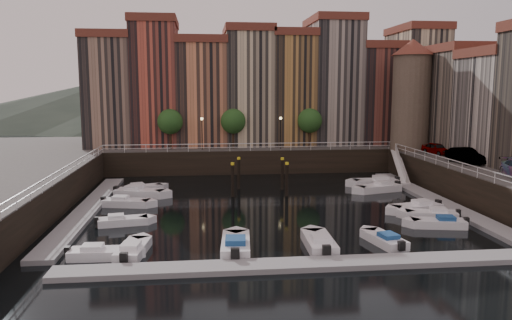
{
  "coord_description": "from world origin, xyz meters",
  "views": [
    {
      "loc": [
        -6.01,
        -45.68,
        10.87
      ],
      "look_at": [
        -0.6,
        4.0,
        3.6
      ],
      "focal_mm": 35.0,
      "sensor_mm": 36.0,
      "label": 1
    }
  ],
  "objects": [
    {
      "name": "car_b",
      "position": [
        21.05,
        2.72,
        3.8
      ],
      "size": [
        2.17,
        5.01,
        1.6
      ],
      "primitive_type": "imported",
      "rotation": [
        0.0,
        0.0,
        0.1
      ],
      "color": "gray",
      "rests_on": "quay_right"
    },
    {
      "name": "quay_far",
      "position": [
        0.0,
        26.0,
        1.5
      ],
      "size": [
        80.0,
        20.0,
        3.0
      ],
      "primitive_type": "cube",
      "color": "black",
      "rests_on": "ground"
    },
    {
      "name": "far_terrace",
      "position": [
        3.31,
        23.5,
        10.95
      ],
      "size": [
        48.7,
        10.3,
        17.5
      ],
      "color": "#95745F",
      "rests_on": "quay_far"
    },
    {
      "name": "boat_right_0",
      "position": [
        12.46,
        -9.47,
        0.34
      ],
      "size": [
        4.45,
        2.33,
        1.0
      ],
      "rotation": [
        0.0,
        0.0,
        2.95
      ],
      "color": "white",
      "rests_on": "ground"
    },
    {
      "name": "boat_left_4",
      "position": [
        -12.43,
        7.02,
        0.33
      ],
      "size": [
        4.4,
        2.92,
        0.99
      ],
      "rotation": [
        0.0,
        0.0,
        0.36
      ],
      "color": "white",
      "rests_on": "ground"
    },
    {
      "name": "boat_near_0",
      "position": [
        -10.64,
        -13.53,
        0.34
      ],
      "size": [
        2.11,
        4.51,
        1.02
      ],
      "rotation": [
        0.0,
        0.0,
        1.45
      ],
      "color": "white",
      "rests_on": "ground"
    },
    {
      "name": "car_a",
      "position": [
        21.36,
        9.71,
        3.68
      ],
      "size": [
        2.51,
        4.29,
        1.37
      ],
      "primitive_type": "imported",
      "rotation": [
        0.0,
        0.0,
        0.24
      ],
      "color": "gray",
      "rests_on": "quay_right"
    },
    {
      "name": "boat_right_1",
      "position": [
        13.1,
        -6.89,
        0.34
      ],
      "size": [
        4.5,
        2.57,
        1.01
      ],
      "rotation": [
        0.0,
        0.0,
        2.89
      ],
      "color": "white",
      "rests_on": "ground"
    },
    {
      "name": "right_terrace",
      "position": [
        26.5,
        3.8,
        9.56
      ],
      "size": [
        9.3,
        24.3,
        14.0
      ],
      "color": "#796B5B",
      "rests_on": "quay_right"
    },
    {
      "name": "mountains",
      "position": [
        1.72,
        110.0,
        7.92
      ],
      "size": [
        145.0,
        100.0,
        18.0
      ],
      "color": "#2D382D",
      "rests_on": "ground"
    },
    {
      "name": "dock_near",
      "position": [
        0.0,
        -17.0,
        0.17
      ],
      "size": [
        30.0,
        2.0,
        0.35
      ],
      "primitive_type": "cube",
      "color": "gray",
      "rests_on": "ground"
    },
    {
      "name": "boat_right_2",
      "position": [
        12.77,
        -4.59,
        0.37
      ],
      "size": [
        4.94,
        2.7,
        1.11
      ],
      "rotation": [
        0.0,
        0.0,
        3.36
      ],
      "color": "white",
      "rests_on": "ground"
    },
    {
      "name": "corner_tower",
      "position": [
        20.0,
        14.5,
        10.19
      ],
      "size": [
        5.2,
        5.2,
        13.8
      ],
      "color": "#6B5B4C",
      "rests_on": "quay_right"
    },
    {
      "name": "ground",
      "position": [
        0.0,
        0.0,
        0.0
      ],
      "size": [
        200.0,
        200.0,
        0.0
      ],
      "primitive_type": "plane",
      "color": "black",
      "rests_on": "ground"
    },
    {
      "name": "boat_left_1",
      "position": [
        -12.5,
        -6.07,
        0.32
      ],
      "size": [
        4.2,
        2.13,
        0.94
      ],
      "rotation": [
        0.0,
        0.0,
        0.17
      ],
      "color": "white",
      "rests_on": "ground"
    },
    {
      "name": "dock_right",
      "position": [
        16.2,
        -1.0,
        0.17
      ],
      "size": [
        2.0,
        28.0,
        0.35
      ],
      "primitive_type": "cube",
      "color": "gray",
      "rests_on": "ground"
    },
    {
      "name": "boat_right_3",
      "position": [
        12.52,
        4.2,
        0.39
      ],
      "size": [
        5.17,
        3.07,
        1.16
      ],
      "rotation": [
        0.0,
        0.0,
        3.42
      ],
      "color": "white",
      "rests_on": "ground"
    },
    {
      "name": "boat_near_3",
      "position": [
        6.6,
        -13.16,
        0.33
      ],
      "size": [
        2.35,
        4.37,
        0.98
      ],
      "rotation": [
        0.0,
        0.0,
        1.78
      ],
      "color": "white",
      "rests_on": "ground"
    },
    {
      "name": "dock_left",
      "position": [
        -16.2,
        -1.0,
        0.17
      ],
      "size": [
        2.0,
        28.0,
        0.35
      ],
      "primitive_type": "cube",
      "color": "gray",
      "rests_on": "ground"
    },
    {
      "name": "boat_near_1",
      "position": [
        -3.87,
        -13.52,
        0.4
      ],
      "size": [
        2.27,
        5.26,
        1.19
      ],
      "rotation": [
        0.0,
        0.0,
        1.49
      ],
      "color": "white",
      "rests_on": "ground"
    },
    {
      "name": "boat_near_2",
      "position": [
        1.84,
        -13.52,
        0.38
      ],
      "size": [
        1.97,
        5.0,
        1.14
      ],
      "rotation": [
        0.0,
        0.0,
        1.54
      ],
      "color": "white",
      "rests_on": "ground"
    },
    {
      "name": "mooring_pilings",
      "position": [
        -0.06,
        4.98,
        1.65
      ],
      "size": [
        5.87,
        4.51,
        3.78
      ],
      "color": "black",
      "rests_on": "ground"
    },
    {
      "name": "promenade_trees",
      "position": [
        -1.33,
        18.2,
        6.58
      ],
      "size": [
        21.2,
        3.2,
        5.2
      ],
      "color": "black",
      "rests_on": "quay_far"
    },
    {
      "name": "boat_right_4",
      "position": [
        13.26,
        7.24,
        0.41
      ],
      "size": [
        5.24,
        1.93,
        1.2
      ],
      "rotation": [
        0.0,
        0.0,
        3.15
      ],
      "color": "white",
      "rests_on": "ground"
    },
    {
      "name": "gangway",
      "position": [
        17.1,
        10.0,
        1.92
      ],
      "size": [
        2.78,
        8.32,
        3.73
      ],
      "color": "white",
      "rests_on": "ground"
    },
    {
      "name": "boat_left_3",
      "position": [
        -12.42,
        4.41,
        0.4
      ],
      "size": [
        5.33,
        3.11,
        1.19
      ],
      "rotation": [
        0.0,
        0.0,
        -0.27
      ],
      "color": "white",
      "rests_on": "ground"
    },
    {
      "name": "street_lamps",
      "position": [
        -1.0,
        17.2,
        5.9
      ],
      "size": [
        10.36,
        0.36,
        4.18
      ],
      "color": "black",
      "rests_on": "quay_far"
    },
    {
      "name": "railings",
      "position": [
        0.0,
        4.88,
        3.79
      ],
      "size": [
        36.08,
        34.04,
        0.52
      ],
      "color": "white",
      "rests_on": "ground"
    },
    {
      "name": "boat_left_2",
      "position": [
        -13.15,
        0.36,
        0.35
      ],
      "size": [
        4.64,
        2.49,
        1.04
      ],
      "rotation": [
        0.0,
        0.0,
        -0.21
      ],
      "color": "white",
      "rests_on": "ground"
    },
    {
      "name": "boat_left_0",
      "position": [
        -12.66,
        -13.99,
        0.33
      ],
      "size": [
        4.35,
        1.75,
        0.99
      ],
      "rotation": [
        0.0,
        0.0,
        -0.05
      ],
      "color": "white",
      "rests_on": "ground"
    }
  ]
}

